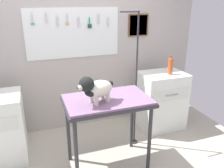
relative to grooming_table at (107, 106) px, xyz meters
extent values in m
cube|color=#B2ABA4|center=(-0.13, 1.14, 0.35)|extent=(4.00, 0.06, 2.30)
cube|color=white|center=(-0.14, 1.10, 0.69)|extent=(1.36, 0.02, 0.71)
cylinder|color=gray|center=(-0.68, 1.09, 0.98)|extent=(0.01, 0.02, 0.01)
cube|color=silver|center=(-0.69, 1.08, 0.91)|extent=(0.01, 0.00, 0.11)
cube|color=silver|center=(-0.68, 1.08, 0.91)|extent=(0.01, 0.00, 0.11)
torus|color=#2E8D58|center=(-0.70, 1.08, 0.84)|extent=(0.03, 0.01, 0.03)
torus|color=#2E8D58|center=(-0.67, 1.08, 0.84)|extent=(0.03, 0.01, 0.03)
cylinder|color=gray|center=(-0.50, 1.09, 0.98)|extent=(0.01, 0.02, 0.01)
cube|color=silver|center=(-0.50, 1.08, 0.91)|extent=(0.03, 0.01, 0.13)
cylinder|color=gray|center=(-0.35, 1.09, 0.94)|extent=(0.01, 0.02, 0.01)
cube|color=silver|center=(-0.35, 1.08, 0.86)|extent=(0.03, 0.01, 0.13)
cylinder|color=gray|center=(-0.22, 1.09, 0.97)|extent=(0.01, 0.02, 0.01)
cube|color=silver|center=(-0.23, 1.08, 0.90)|extent=(0.01, 0.00, 0.11)
cube|color=silver|center=(-0.22, 1.08, 0.90)|extent=(0.01, 0.00, 0.11)
torus|color=orange|center=(-0.24, 1.08, 0.83)|extent=(0.03, 0.01, 0.03)
torus|color=orange|center=(-0.21, 1.08, 0.83)|extent=(0.03, 0.01, 0.03)
cylinder|color=gray|center=(-0.06, 1.09, 0.92)|extent=(0.01, 0.02, 0.01)
cube|color=silver|center=(-0.06, 1.08, 0.85)|extent=(0.03, 0.01, 0.13)
cylinder|color=gray|center=(0.10, 1.09, 0.91)|extent=(0.01, 0.02, 0.01)
cylinder|color=#26964E|center=(0.10, 1.08, 0.86)|extent=(0.02, 0.02, 0.09)
cube|color=#26964E|center=(0.10, 1.08, 0.79)|extent=(0.06, 0.02, 0.06)
cube|color=#333338|center=(0.10, 1.07, 0.79)|extent=(0.05, 0.01, 0.05)
cylinder|color=gray|center=(0.24, 1.09, 0.95)|extent=(0.01, 0.02, 0.01)
cube|color=silver|center=(0.24, 1.08, 0.88)|extent=(0.03, 0.01, 0.13)
cylinder|color=gray|center=(0.38, 1.09, 0.91)|extent=(0.01, 0.02, 0.01)
cube|color=silver|center=(0.38, 1.08, 0.83)|extent=(0.03, 0.01, 0.13)
cube|color=brown|center=(0.89, 1.10, 0.77)|extent=(0.34, 0.02, 0.34)
cube|color=#A47D51|center=(0.89, 1.09, 0.77)|extent=(0.30, 0.01, 0.31)
cylinder|color=#2D2D33|center=(-0.43, -0.25, -0.38)|extent=(0.04, 0.04, 0.84)
cylinder|color=#2D2D33|center=(0.43, -0.25, -0.38)|extent=(0.04, 0.04, 0.84)
cylinder|color=#2D2D33|center=(-0.43, 0.25, -0.38)|extent=(0.04, 0.04, 0.84)
cylinder|color=#2D2D33|center=(0.43, 0.25, -0.38)|extent=(0.04, 0.04, 0.84)
cube|color=#2D2D33|center=(0.00, 0.00, 0.05)|extent=(0.98, 0.61, 0.03)
cube|color=slate|center=(0.00, 0.00, 0.08)|extent=(0.95, 0.60, 0.03)
cylinder|color=#2D2D33|center=(0.51, 0.33, -0.80)|extent=(0.11, 0.11, 0.01)
cylinder|color=#2D2D33|center=(0.51, 0.33, 0.11)|extent=(0.02, 0.02, 1.83)
cylinder|color=#2D2D33|center=(0.39, 0.33, 1.02)|extent=(0.24, 0.02, 0.02)
cylinder|color=silver|center=(-0.17, -0.13, 0.15)|extent=(0.05, 0.05, 0.11)
cylinder|color=silver|center=(-0.20, -0.04, 0.15)|extent=(0.05, 0.05, 0.11)
cylinder|color=silver|center=(-0.03, -0.09, 0.15)|extent=(0.05, 0.05, 0.11)
cylinder|color=silver|center=(-0.06, 0.00, 0.15)|extent=(0.05, 0.05, 0.11)
ellipsoid|color=silver|center=(-0.12, -0.07, 0.25)|extent=(0.37, 0.29, 0.18)
ellipsoid|color=black|center=(-0.22, -0.10, 0.25)|extent=(0.15, 0.17, 0.10)
sphere|color=black|center=(-0.26, -0.11, 0.34)|extent=(0.16, 0.16, 0.16)
ellipsoid|color=silver|center=(-0.33, -0.14, 0.32)|extent=(0.09, 0.08, 0.05)
sphere|color=black|center=(-0.36, -0.15, 0.32)|extent=(0.02, 0.02, 0.02)
ellipsoid|color=black|center=(-0.23, -0.17, 0.35)|extent=(0.06, 0.05, 0.09)
ellipsoid|color=black|center=(-0.27, -0.04, 0.35)|extent=(0.06, 0.05, 0.09)
sphere|color=black|center=(0.03, -0.02, 0.28)|extent=(0.07, 0.07, 0.07)
cube|color=white|center=(1.11, 0.62, -0.35)|extent=(0.68, 0.52, 0.90)
cube|color=silver|center=(1.11, 0.36, -0.16)|extent=(0.60, 0.01, 0.18)
cylinder|color=#99999E|center=(1.11, 0.35, -0.16)|extent=(0.20, 0.02, 0.02)
cylinder|color=#BF4F20|center=(1.18, 0.56, 0.21)|extent=(0.07, 0.07, 0.23)
cone|color=#BF4F20|center=(1.18, 0.56, 0.34)|extent=(0.07, 0.07, 0.02)
cylinder|color=red|center=(1.18, 0.56, 0.36)|extent=(0.03, 0.03, 0.02)
camera|label=1|loc=(-0.77, -2.30, 1.16)|focal=37.52mm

